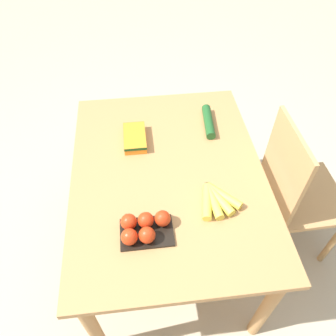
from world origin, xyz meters
TOP-DOWN VIEW (x-y plane):
  - ground_plane at (0.00, 0.00)m, footprint 12.00×12.00m
  - dining_table at (0.00, 0.00)m, footprint 1.21×0.91m
  - chair at (0.02, 0.69)m, footprint 0.43×0.41m
  - banana_bunch at (0.19, 0.19)m, footprint 0.19×0.19m
  - tomato_pack at (0.31, -0.14)m, footprint 0.15×0.22m
  - carrot_bag at (-0.23, -0.14)m, footprint 0.20×0.11m
  - cucumber_near at (-0.31, 0.26)m, footprint 0.24×0.07m

SIDE VIEW (x-z plane):
  - ground_plane at x=0.00m, z-range 0.00..0.00m
  - chair at x=0.02m, z-range 0.02..0.96m
  - dining_table at x=0.00m, z-range 0.26..0.99m
  - banana_bunch at x=0.19m, z-range 0.72..0.76m
  - cucumber_near at x=-0.31m, z-range 0.72..0.77m
  - carrot_bag at x=-0.23m, z-range 0.73..0.77m
  - tomato_pack at x=0.31m, z-range 0.72..0.80m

